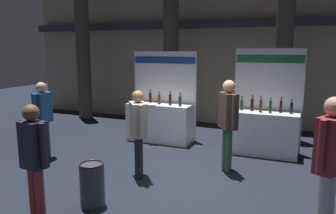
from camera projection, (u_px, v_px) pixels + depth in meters
The scene contains 10 objects.
ground_plane at pixel (168, 180), 6.10m from camera, with size 29.20×29.20×0.00m, color black.
hall_colonnade at pixel (231, 35), 10.01m from camera, with size 14.60×1.36×5.69m.
exhibitor_booth_0 at pixel (160, 118), 8.62m from camera, with size 1.76×0.73×2.31m.
exhibitor_booth_1 at pixel (265, 128), 7.54m from camera, with size 1.54×0.66×2.40m.
trash_bin at pixel (92, 185), 5.05m from camera, with size 0.38×0.38×0.69m.
visitor_1 at pixel (228, 117), 6.36m from camera, with size 0.45×0.51×1.80m.
visitor_4 at pixel (330, 154), 4.06m from camera, with size 0.42×0.53×1.83m.
visitor_5 at pixel (43, 114), 7.15m from camera, with size 0.25×0.53×1.69m.
visitor_8 at pixel (34, 155), 4.43m from camera, with size 0.49×0.29×1.68m.
visitor_9 at pixel (138, 125), 6.09m from camera, with size 0.49×0.52×1.64m.
Camera 1 is at (2.24, -5.32, 2.40)m, focal length 35.39 mm.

